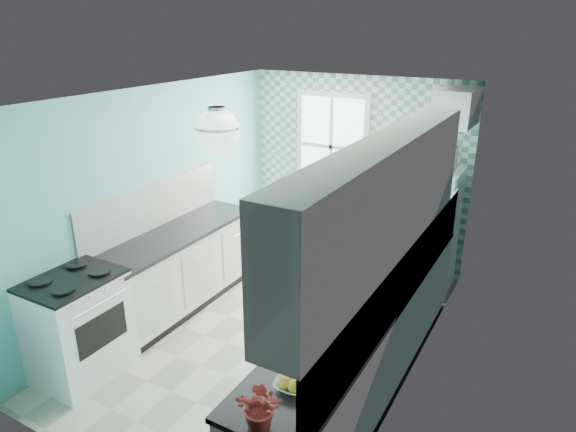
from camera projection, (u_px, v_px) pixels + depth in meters
The scene contains 26 objects.
floor at pixel (273, 331), 5.54m from camera, with size 3.00×4.40×0.02m, color beige.
ceiling at pixel (270, 94), 4.65m from camera, with size 3.00×4.40×0.02m, color white.
wall_back at pixel (356, 170), 6.90m from camera, with size 3.00×0.02×2.50m, color #64C1BD.
wall_front at pixel (94, 333), 3.30m from camera, with size 3.00×0.02×2.50m, color #64C1BD.
wall_left at pixel (157, 199), 5.79m from camera, with size 0.02×4.40×2.50m, color #64C1BD.
wall_right at pixel (422, 255), 4.40m from camera, with size 0.02×4.40×2.50m, color #64C1BD.
accent_wall at pixel (356, 171), 6.88m from camera, with size 3.00×0.01×2.50m, color #63A591.
window at pixel (332, 146), 6.91m from camera, with size 1.04×0.05×1.44m.
backsplash_right at pixel (404, 279), 4.11m from camera, with size 0.02×3.60×0.51m, color white.
backsplash_left at pixel (154, 206), 5.74m from camera, with size 0.02×2.15×0.51m, color white.
upper_cabinets_right at pixel (383, 199), 3.76m from camera, with size 0.33×3.20×0.90m, color silver.
upper_cabinet_fridge at pixel (457, 106), 5.63m from camera, with size 0.40×0.74×0.40m, color silver.
ceiling_light at pixel (218, 129), 4.06m from camera, with size 0.34×0.34×0.35m.
base_cabinets_right at pixel (366, 347), 4.50m from camera, with size 0.60×3.60×0.90m, color white.
countertop_right at pixel (367, 299), 4.34m from camera, with size 0.63×3.60×0.04m, color black.
base_cabinets_left at pixel (179, 271), 5.87m from camera, with size 0.60×2.15×0.90m, color white.
countertop_left at pixel (177, 233), 5.70m from camera, with size 0.63×2.15×0.04m, color black.
fridge at pixel (426, 230), 6.22m from camera, with size 0.66×0.66×1.52m.
stove at pixel (78, 325), 4.71m from camera, with size 0.65×0.81×0.98m.
sink at pixel (399, 262), 4.99m from camera, with size 0.52×0.44×0.53m.
rug at pixel (307, 310), 5.92m from camera, with size 0.61×0.87×0.01m, color #5F170D.
dish_towel at pixel (382, 276), 5.68m from camera, with size 0.02×0.25×0.38m, color #5EA4A2.
fruit_bowl at pixel (293, 385), 3.24m from camera, with size 0.24×0.24×0.06m, color white.
potted_plant at pixel (261, 406), 2.89m from camera, with size 0.27×0.23×0.30m, color #A3180C.
soap_bottle at pixel (421, 234), 5.40m from camera, with size 0.08×0.08×0.18m, color #99AFC2.
microwave at pixel (434, 158), 5.90m from camera, with size 0.49×0.34×0.27m, color white.
Camera 1 is at (2.47, -4.05, 3.12)m, focal length 32.00 mm.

